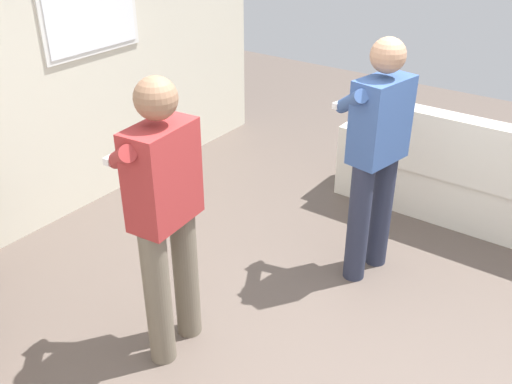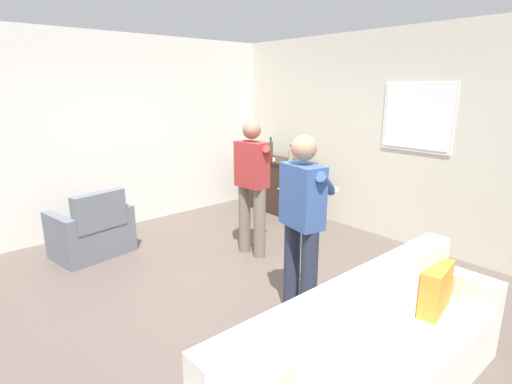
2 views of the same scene
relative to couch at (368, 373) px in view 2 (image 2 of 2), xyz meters
name	(u,v)px [view 2 (image 2 of 2)]	position (x,y,z in m)	size (l,w,h in m)	color
ground	(225,288)	(-1.97, 0.36, -0.35)	(10.40, 10.40, 0.00)	brown
wall_back_with_window	(377,135)	(-1.96, 3.02, 1.06)	(5.20, 0.15, 2.80)	beige
wall_side_left	(114,134)	(-4.63, 0.36, 1.05)	(0.12, 5.20, 2.80)	silver
couch	(368,373)	(0.00, 0.00, 0.00)	(0.57, 2.63, 0.93)	silver
armchair	(93,233)	(-3.76, -0.37, -0.06)	(0.77, 0.97, 0.85)	slate
sideboard_cabinet	(278,185)	(-3.54, 2.66, 0.10)	(1.27, 0.49, 0.89)	black
bottle_wine_green	(291,155)	(-3.32, 2.71, 0.65)	(0.08, 0.08, 0.27)	gray
bottle_liquor_amber	(271,149)	(-3.77, 2.69, 0.69)	(0.08, 0.08, 0.35)	#1E4C23
person_standing_left	(252,182)	(-2.48, 1.18, 0.59)	(0.56, 0.49, 1.68)	#6B6051
person_standing_right	(303,220)	(-1.11, 0.59, 0.59)	(0.55, 0.51, 1.68)	#282D42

